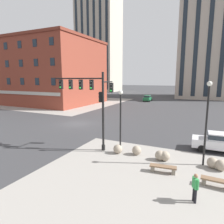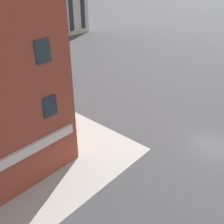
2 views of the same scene
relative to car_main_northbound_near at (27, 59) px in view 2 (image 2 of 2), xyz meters
The scene contains 2 objects.
ground_plane 32.11m from the car_main_northbound_near, 92.85° to the right, with size 320.00×320.00×0.00m, color #38383A.
car_main_northbound_near is the anchor object (origin of this frame).
Camera 2 is at (-20.35, -5.86, 14.33)m, focal length 42.23 mm.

